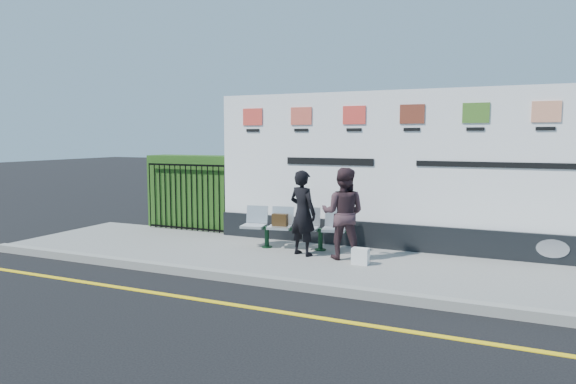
% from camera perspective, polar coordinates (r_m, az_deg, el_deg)
% --- Properties ---
extents(ground, '(80.00, 80.00, 0.00)m').
position_cam_1_polar(ground, '(6.64, 2.50, -13.69)').
color(ground, black).
extents(pavement, '(14.00, 3.00, 0.12)m').
position_cam_1_polar(pavement, '(8.89, 8.49, -8.19)').
color(pavement, gray).
rests_on(pavement, ground).
extents(kerb, '(14.00, 0.18, 0.14)m').
position_cam_1_polar(kerb, '(7.51, 5.36, -10.77)').
color(kerb, gray).
rests_on(kerb, ground).
extents(yellow_line, '(14.00, 0.10, 0.01)m').
position_cam_1_polar(yellow_line, '(6.64, 2.50, -13.65)').
color(yellow_line, yellow).
rests_on(yellow_line, ground).
extents(billboard, '(8.00, 0.30, 3.00)m').
position_cam_1_polar(billboard, '(9.86, 13.53, 1.13)').
color(billboard, black).
rests_on(billboard, pavement).
extents(hedge, '(2.35, 0.70, 1.70)m').
position_cam_1_polar(hedge, '(12.29, -10.06, 0.05)').
color(hedge, '#275319').
rests_on(hedge, pavement).
extents(railing, '(2.05, 0.06, 1.54)m').
position_cam_1_polar(railing, '(11.93, -11.26, -0.54)').
color(railing, black).
rests_on(railing, pavement).
extents(bench, '(2.08, 0.88, 0.43)m').
position_cam_1_polar(bench, '(9.84, 0.59, -5.09)').
color(bench, silver).
rests_on(bench, pavement).
extents(woman_left, '(0.65, 0.53, 1.54)m').
position_cam_1_polar(woman_left, '(9.24, 1.64, -2.33)').
color(woman_left, black).
rests_on(woman_left, pavement).
extents(woman_right, '(0.85, 0.71, 1.60)m').
position_cam_1_polar(woman_right, '(9.01, 6.15, -2.38)').
color(woman_right, '#3A252B').
rests_on(woman_right, pavement).
extents(handbag_brown, '(0.31, 0.15, 0.23)m').
position_cam_1_polar(handbag_brown, '(9.85, -0.90, -3.12)').
color(handbag_brown, '#33210E').
rests_on(handbag_brown, bench).
extents(carrier_bag_white, '(0.28, 0.17, 0.28)m').
position_cam_1_polar(carrier_bag_white, '(8.75, 8.04, -7.08)').
color(carrier_bag_white, silver).
rests_on(carrier_bag_white, pavement).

